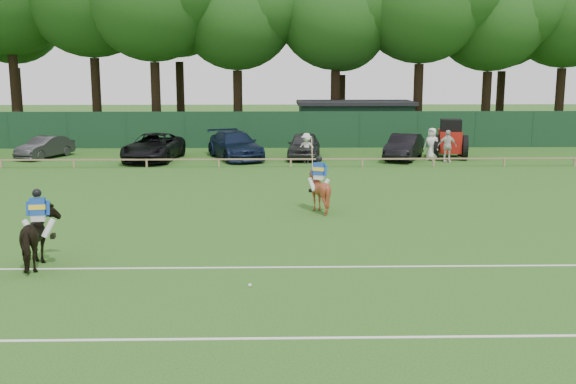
{
  "coord_description": "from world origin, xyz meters",
  "views": [
    {
      "loc": [
        -0.01,
        -19.13,
        5.55
      ],
      "look_at": [
        0.5,
        3.0,
        1.4
      ],
      "focal_mm": 42.0,
      "sensor_mm": 36.0,
      "label": 1
    }
  ],
  "objects_px": {
    "spectator_mid": "(447,146)",
    "tractor": "(450,140)",
    "horse_chestnut": "(319,191)",
    "spectator_left": "(306,148)",
    "polo_ball": "(250,285)",
    "spectator_right": "(432,144)",
    "utility_shed": "(355,122)",
    "sedan_grey": "(45,147)",
    "sedan_navy": "(235,145)",
    "suv_black": "(153,147)",
    "hatch_grey": "(304,146)",
    "estate_black": "(404,147)",
    "horse_dark": "(40,238)"
  },
  "relations": [
    {
      "from": "spectator_mid",
      "to": "tractor",
      "type": "distance_m",
      "value": 1.72
    },
    {
      "from": "horse_chestnut",
      "to": "spectator_left",
      "type": "distance_m",
      "value": 13.45
    },
    {
      "from": "horse_chestnut",
      "to": "polo_ball",
      "type": "bearing_deg",
      "value": 97.84
    },
    {
      "from": "spectator_right",
      "to": "utility_shed",
      "type": "height_order",
      "value": "utility_shed"
    },
    {
      "from": "sedan_grey",
      "to": "sedan_navy",
      "type": "height_order",
      "value": "sedan_navy"
    },
    {
      "from": "suv_black",
      "to": "hatch_grey",
      "type": "xyz_separation_m",
      "value": [
        8.99,
        0.76,
        -0.02
      ]
    },
    {
      "from": "hatch_grey",
      "to": "estate_black",
      "type": "distance_m",
      "value": 6.03
    },
    {
      "from": "sedan_navy",
      "to": "sedan_grey",
      "type": "bearing_deg",
      "value": 156.68
    },
    {
      "from": "spectator_left",
      "to": "utility_shed",
      "type": "relative_size",
      "value": 0.2
    },
    {
      "from": "suv_black",
      "to": "sedan_navy",
      "type": "xyz_separation_m",
      "value": [
        4.81,
        0.67,
        0.02
      ]
    },
    {
      "from": "sedan_navy",
      "to": "polo_ball",
      "type": "height_order",
      "value": "sedan_navy"
    },
    {
      "from": "tractor",
      "to": "horse_chestnut",
      "type": "bearing_deg",
      "value": -109.89
    },
    {
      "from": "horse_chestnut",
      "to": "estate_black",
      "type": "xyz_separation_m",
      "value": [
        6.14,
        14.63,
        -0.04
      ]
    },
    {
      "from": "spectator_mid",
      "to": "tractor",
      "type": "relative_size",
      "value": 0.6
    },
    {
      "from": "hatch_grey",
      "to": "sedan_navy",
      "type": "bearing_deg",
      "value": -173.32
    },
    {
      "from": "utility_shed",
      "to": "tractor",
      "type": "height_order",
      "value": "utility_shed"
    },
    {
      "from": "sedan_grey",
      "to": "spectator_left",
      "type": "xyz_separation_m",
      "value": [
        15.9,
        -2.34,
        0.2
      ]
    },
    {
      "from": "polo_ball",
      "to": "spectator_right",
      "type": "bearing_deg",
      "value": 66.56
    },
    {
      "from": "estate_black",
      "to": "spectator_right",
      "type": "bearing_deg",
      "value": 9.02
    },
    {
      "from": "spectator_right",
      "to": "polo_ball",
      "type": "bearing_deg",
      "value": -77.5
    },
    {
      "from": "sedan_navy",
      "to": "spectator_right",
      "type": "relative_size",
      "value": 2.93
    },
    {
      "from": "polo_ball",
      "to": "horse_dark",
      "type": "bearing_deg",
      "value": 162.37
    },
    {
      "from": "sedan_grey",
      "to": "spectator_left",
      "type": "height_order",
      "value": "spectator_left"
    },
    {
      "from": "horse_dark",
      "to": "tractor",
      "type": "distance_m",
      "value": 28.08
    },
    {
      "from": "sedan_navy",
      "to": "hatch_grey",
      "type": "bearing_deg",
      "value": -18.93
    },
    {
      "from": "sedan_grey",
      "to": "hatch_grey",
      "type": "distance_m",
      "value": 15.84
    },
    {
      "from": "hatch_grey",
      "to": "suv_black",
      "type": "bearing_deg",
      "value": -169.74
    },
    {
      "from": "hatch_grey",
      "to": "spectator_right",
      "type": "bearing_deg",
      "value": -2.08
    },
    {
      "from": "horse_chestnut",
      "to": "polo_ball",
      "type": "relative_size",
      "value": 17.75
    },
    {
      "from": "horse_chestnut",
      "to": "utility_shed",
      "type": "bearing_deg",
      "value": -77.55
    },
    {
      "from": "utility_shed",
      "to": "tractor",
      "type": "xyz_separation_m",
      "value": [
        4.77,
        -8.65,
        -0.4
      ]
    },
    {
      "from": "horse_dark",
      "to": "utility_shed",
      "type": "xyz_separation_m",
      "value": [
        12.51,
        30.79,
        0.7
      ]
    },
    {
      "from": "horse_dark",
      "to": "tractor",
      "type": "bearing_deg",
      "value": -136.05
    },
    {
      "from": "polo_ball",
      "to": "sedan_grey",
      "type": "bearing_deg",
      "value": 118.28
    },
    {
      "from": "spectator_right",
      "to": "tractor",
      "type": "relative_size",
      "value": 0.61
    },
    {
      "from": "spectator_left",
      "to": "horse_dark",
      "type": "bearing_deg",
      "value": -107.8
    },
    {
      "from": "sedan_navy",
      "to": "spectator_left",
      "type": "xyz_separation_m",
      "value": [
        4.24,
        -1.7,
        0.04
      ]
    },
    {
      "from": "spectator_left",
      "to": "spectator_right",
      "type": "xyz_separation_m",
      "value": [
        7.52,
        0.8,
        0.11
      ]
    },
    {
      "from": "suv_black",
      "to": "spectator_left",
      "type": "xyz_separation_m",
      "value": [
        9.05,
        -1.03,
        0.05
      ]
    },
    {
      "from": "horse_dark",
      "to": "sedan_navy",
      "type": "xyz_separation_m",
      "value": [
        4.23,
        22.27,
        -0.01
      ]
    },
    {
      "from": "estate_black",
      "to": "tractor",
      "type": "height_order",
      "value": "tractor"
    },
    {
      "from": "estate_black",
      "to": "polo_ball",
      "type": "bearing_deg",
      "value": -87.21
    },
    {
      "from": "hatch_grey",
      "to": "spectator_mid",
      "type": "height_order",
      "value": "spectator_mid"
    },
    {
      "from": "spectator_right",
      "to": "horse_dark",
      "type": "bearing_deg",
      "value": -90.86
    },
    {
      "from": "horse_chestnut",
      "to": "spectator_left",
      "type": "xyz_separation_m",
      "value": [
        0.19,
        13.45,
        0.06
      ]
    },
    {
      "from": "spectator_right",
      "to": "tractor",
      "type": "bearing_deg",
      "value": 66.61
    },
    {
      "from": "suv_black",
      "to": "utility_shed",
      "type": "relative_size",
      "value": 0.69
    },
    {
      "from": "sedan_grey",
      "to": "tractor",
      "type": "bearing_deg",
      "value": 20.03
    },
    {
      "from": "hatch_grey",
      "to": "spectator_right",
      "type": "distance_m",
      "value": 7.64
    },
    {
      "from": "hatch_grey",
      "to": "utility_shed",
      "type": "xyz_separation_m",
      "value": [
        4.1,
        8.42,
        0.75
      ]
    }
  ]
}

